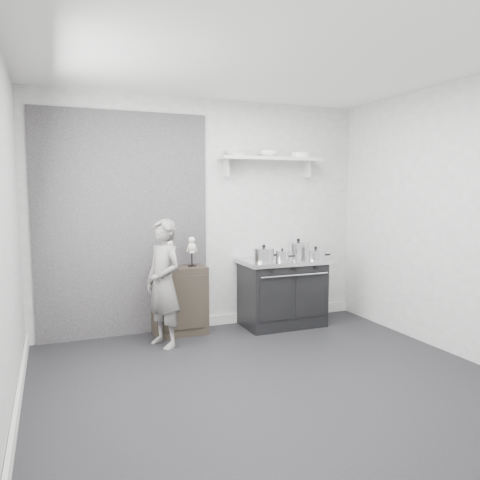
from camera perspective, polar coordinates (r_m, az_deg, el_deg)
ground at (r=4.22m, az=3.70°, el=-16.81°), size 4.00×4.00×0.00m
room_shell at (r=3.98m, az=1.76°, el=6.07°), size 4.02×3.62×2.71m
wall_shelf at (r=5.75m, az=3.77°, el=9.76°), size 1.30×0.26×0.24m
stove at (r=5.73m, az=5.18°, el=-6.34°), size 1.01×0.63×0.81m
side_cabinet at (r=5.42m, az=-7.37°, el=-7.32°), size 0.60×0.35×0.77m
child at (r=4.96m, az=-9.29°, el=-5.24°), size 0.49×0.58×1.35m
pot_front_left at (r=5.42m, az=2.92°, el=-1.82°), size 0.33×0.25×0.20m
pot_back_right at (r=5.85m, az=7.12°, el=-1.14°), size 0.35×0.27×0.23m
pot_front_right at (r=5.63m, az=9.20°, el=-1.78°), size 0.31×0.23×0.16m
pot_front_center at (r=5.48m, az=5.18°, el=-1.95°), size 0.25×0.17×0.15m
skeleton_full at (r=5.28m, az=-8.82°, el=-0.74°), size 0.14×0.09×0.49m
skeleton_torso at (r=5.35m, az=-5.90°, el=-1.14°), size 0.11×0.07×0.39m
bowl_large at (r=5.57m, az=-0.35°, el=10.58°), size 0.29×0.29×0.07m
bowl_small at (r=5.74m, az=3.50°, el=10.44°), size 0.23×0.23×0.07m
plate_stack at (r=5.94m, az=7.34°, el=10.20°), size 0.23×0.23×0.06m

